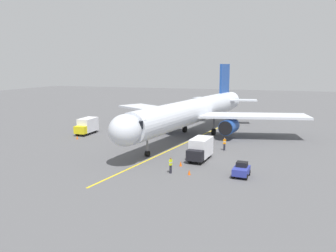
{
  "coord_description": "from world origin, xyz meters",
  "views": [
    {
      "loc": [
        -12.76,
        54.84,
        11.18
      ],
      "look_at": [
        2.22,
        10.61,
        3.0
      ],
      "focal_mm": 36.9,
      "sensor_mm": 36.0,
      "label": 1
    }
  ],
  "objects_px": {
    "box_truck_rear_apron": "(200,149)",
    "safety_cone_nose_left": "(189,172)",
    "tug_near_nose": "(241,170)",
    "safety_cone_nose_right": "(181,164)",
    "belt_loader_portside": "(154,118)",
    "safety_cone_wing_port": "(77,137)",
    "ground_crew_wing_walker": "(224,144)",
    "ground_crew_marshaller": "(171,165)",
    "box_truck_starboard_side": "(87,126)",
    "airplane": "(193,112)"
  },
  "relations": [
    {
      "from": "box_truck_rear_apron",
      "to": "safety_cone_nose_left",
      "type": "xyz_separation_m",
      "value": [
        -0.28,
        5.92,
        -1.11
      ]
    },
    {
      "from": "tug_near_nose",
      "to": "box_truck_rear_apron",
      "type": "distance_m",
      "value": 7.32
    },
    {
      "from": "safety_cone_nose_right",
      "to": "tug_near_nose",
      "type": "bearing_deg",
      "value": 166.68
    },
    {
      "from": "belt_loader_portside",
      "to": "safety_cone_nose_left",
      "type": "distance_m",
      "value": 35.66
    },
    {
      "from": "safety_cone_wing_port",
      "to": "ground_crew_wing_walker",
      "type": "bearing_deg",
      "value": -179.69
    },
    {
      "from": "box_truck_rear_apron",
      "to": "safety_cone_wing_port",
      "type": "height_order",
      "value": "box_truck_rear_apron"
    },
    {
      "from": "ground_crew_wing_walker",
      "to": "tug_near_nose",
      "type": "xyz_separation_m",
      "value": [
        -3.5,
        10.6,
        -0.18
      ]
    },
    {
      "from": "ground_crew_marshaller",
      "to": "box_truck_starboard_side",
      "type": "bearing_deg",
      "value": -38.24
    },
    {
      "from": "tug_near_nose",
      "to": "safety_cone_wing_port",
      "type": "bearing_deg",
      "value": -21.75
    },
    {
      "from": "ground_crew_marshaller",
      "to": "box_truck_starboard_side",
      "type": "distance_m",
      "value": 25.2
    },
    {
      "from": "ground_crew_marshaller",
      "to": "safety_cone_wing_port",
      "type": "height_order",
      "value": "ground_crew_marshaller"
    },
    {
      "from": "ground_crew_wing_walker",
      "to": "box_truck_starboard_side",
      "type": "relative_size",
      "value": 0.37
    },
    {
      "from": "box_truck_starboard_side",
      "to": "ground_crew_wing_walker",
      "type": "bearing_deg",
      "value": 170.81
    },
    {
      "from": "airplane",
      "to": "ground_crew_wing_walker",
      "type": "relative_size",
      "value": 23.53
    },
    {
      "from": "belt_loader_portside",
      "to": "box_truck_starboard_side",
      "type": "distance_m",
      "value": 17.21
    },
    {
      "from": "airplane",
      "to": "safety_cone_nose_left",
      "type": "bearing_deg",
      "value": 103.83
    },
    {
      "from": "airplane",
      "to": "belt_loader_portside",
      "type": "distance_m",
      "value": 17.43
    },
    {
      "from": "belt_loader_portside",
      "to": "box_truck_rear_apron",
      "type": "distance_m",
      "value": 30.37
    },
    {
      "from": "box_truck_rear_apron",
      "to": "safety_cone_nose_right",
      "type": "relative_size",
      "value": 8.62
    },
    {
      "from": "box_truck_starboard_side",
      "to": "tug_near_nose",
      "type": "bearing_deg",
      "value": 151.91
    },
    {
      "from": "airplane",
      "to": "safety_cone_nose_left",
      "type": "relative_size",
      "value": 73.17
    },
    {
      "from": "ground_crew_marshaller",
      "to": "safety_cone_wing_port",
      "type": "distance_m",
      "value": 22.37
    },
    {
      "from": "ground_crew_wing_walker",
      "to": "box_truck_starboard_side",
      "type": "xyz_separation_m",
      "value": [
        23.46,
        -3.8,
        0.5
      ]
    },
    {
      "from": "tug_near_nose",
      "to": "safety_cone_nose_right",
      "type": "distance_m",
      "value": 7.14
    },
    {
      "from": "airplane",
      "to": "ground_crew_marshaller",
      "type": "distance_m",
      "value": 19.64
    },
    {
      "from": "airplane",
      "to": "tug_near_nose",
      "type": "xyz_separation_m",
      "value": [
        -9.89,
        18.0,
        -3.3
      ]
    },
    {
      "from": "tug_near_nose",
      "to": "ground_crew_marshaller",
      "type": "bearing_deg",
      "value": 9.47
    },
    {
      "from": "safety_cone_wing_port",
      "to": "belt_loader_portside",
      "type": "bearing_deg",
      "value": -103.53
    },
    {
      "from": "ground_crew_marshaller",
      "to": "safety_cone_nose_right",
      "type": "xyz_separation_m",
      "value": [
        -0.25,
        -2.84,
        -0.61
      ]
    },
    {
      "from": "ground_crew_marshaller",
      "to": "tug_near_nose",
      "type": "distance_m",
      "value": 7.28
    },
    {
      "from": "ground_crew_marshaller",
      "to": "tug_near_nose",
      "type": "height_order",
      "value": "ground_crew_marshaller"
    },
    {
      "from": "tug_near_nose",
      "to": "box_truck_starboard_side",
      "type": "height_order",
      "value": "box_truck_starboard_side"
    },
    {
      "from": "safety_cone_wing_port",
      "to": "safety_cone_nose_right",
      "type": "bearing_deg",
      "value": 155.43
    },
    {
      "from": "tug_near_nose",
      "to": "ground_crew_wing_walker",
      "type": "bearing_deg",
      "value": -71.7
    },
    {
      "from": "airplane",
      "to": "ground_crew_wing_walker",
      "type": "height_order",
      "value": "airplane"
    },
    {
      "from": "airplane",
      "to": "ground_crew_marshaller",
      "type": "bearing_deg",
      "value": 98.02
    },
    {
      "from": "box_truck_rear_apron",
      "to": "belt_loader_portside",
      "type": "bearing_deg",
      "value": -58.34
    },
    {
      "from": "box_truck_starboard_side",
      "to": "safety_cone_nose_left",
      "type": "bearing_deg",
      "value": 144.58
    },
    {
      "from": "ground_crew_wing_walker",
      "to": "tug_near_nose",
      "type": "distance_m",
      "value": 11.16
    },
    {
      "from": "box_truck_starboard_side",
      "to": "safety_cone_nose_left",
      "type": "relative_size",
      "value": 8.37
    },
    {
      "from": "box_truck_rear_apron",
      "to": "safety_cone_nose_left",
      "type": "relative_size",
      "value": 8.62
    },
    {
      "from": "tug_near_nose",
      "to": "safety_cone_nose_left",
      "type": "height_order",
      "value": "tug_near_nose"
    },
    {
      "from": "box_truck_starboard_side",
      "to": "safety_cone_nose_left",
      "type": "distance_m",
      "value": 26.75
    },
    {
      "from": "ground_crew_wing_walker",
      "to": "box_truck_rear_apron",
      "type": "xyz_separation_m",
      "value": [
        1.96,
        5.77,
        0.5
      ]
    },
    {
      "from": "tug_near_nose",
      "to": "box_truck_rear_apron",
      "type": "height_order",
      "value": "box_truck_rear_apron"
    },
    {
      "from": "tug_near_nose",
      "to": "belt_loader_portside",
      "type": "bearing_deg",
      "value": -55.09
    },
    {
      "from": "box_truck_starboard_side",
      "to": "safety_cone_nose_right",
      "type": "relative_size",
      "value": 8.37
    },
    {
      "from": "ground_crew_marshaller",
      "to": "safety_cone_nose_left",
      "type": "height_order",
      "value": "ground_crew_marshaller"
    },
    {
      "from": "tug_near_nose",
      "to": "safety_cone_nose_right",
      "type": "xyz_separation_m",
      "value": [
        6.94,
        -1.64,
        -0.43
      ]
    },
    {
      "from": "airplane",
      "to": "ground_crew_wing_walker",
      "type": "distance_m",
      "value": 10.26
    }
  ]
}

